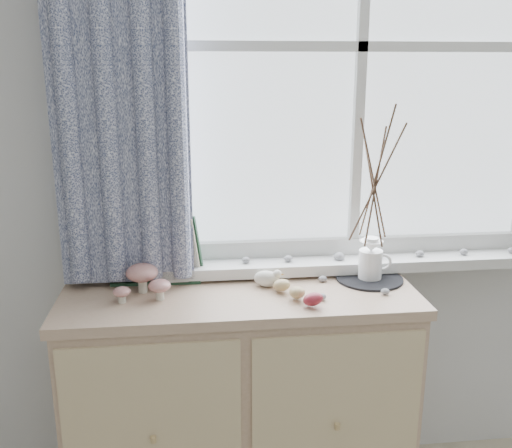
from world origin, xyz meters
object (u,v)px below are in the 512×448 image
sideboard (241,403)px  twig_pitcher (375,180)px  botanical_book (155,249)px  toadstool_cluster (144,278)px

sideboard → twig_pitcher: bearing=7.9°
botanical_book → twig_pitcher: twig_pitcher is taller
sideboard → toadstool_cluster: (-0.32, 0.01, 0.48)m
botanical_book → toadstool_cluster: (-0.03, -0.10, -0.07)m
sideboard → botanical_book: 0.63m
botanical_book → toadstool_cluster: size_ratio=1.96×
toadstool_cluster → twig_pitcher: (0.79, 0.05, 0.30)m
sideboard → botanical_book: (-0.28, 0.11, 0.55)m
botanical_book → twig_pitcher: 0.79m
sideboard → twig_pitcher: (0.47, 0.07, 0.79)m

